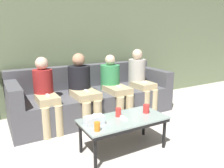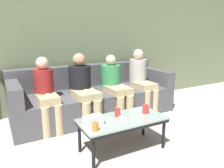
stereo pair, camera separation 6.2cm
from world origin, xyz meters
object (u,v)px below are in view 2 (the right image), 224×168
(cup_near_right, at_px, (95,126))
(tissue_box, at_px, (93,120))
(couch, at_px, (94,98))
(game_remote, at_px, (122,118))
(seated_person_mid_right, at_px, (114,84))
(cup_near_left, at_px, (146,109))
(seated_person_right_end, at_px, (141,78))
(seated_person_mid_left, at_px, (83,86))
(seated_person_left_end, at_px, (46,92))
(coffee_table, at_px, (122,122))
(cup_far_center, at_px, (117,112))

(cup_near_right, relative_size, tissue_box, 0.44)
(couch, height_order, game_remote, couch)
(couch, distance_m, seated_person_mid_right, 0.46)
(cup_near_left, height_order, seated_person_right_end, seated_person_right_end)
(seated_person_mid_right, bearing_deg, seated_person_mid_left, 178.36)
(seated_person_left_end, bearing_deg, couch, 14.74)
(cup_near_right, height_order, game_remote, cup_near_right)
(tissue_box, distance_m, game_remote, 0.39)
(couch, relative_size, seated_person_mid_right, 2.60)
(couch, height_order, coffee_table, couch)
(game_remote, relative_size, seated_person_left_end, 0.14)
(couch, distance_m, tissue_box, 1.42)
(seated_person_left_end, bearing_deg, cup_far_center, -56.58)
(coffee_table, distance_m, cup_near_right, 0.46)
(cup_near_right, bearing_deg, seated_person_mid_right, 53.09)
(coffee_table, relative_size, seated_person_mid_right, 1.00)
(couch, distance_m, seated_person_right_end, 0.94)
(couch, xyz_separation_m, seated_person_mid_left, (-0.29, -0.22, 0.30))
(seated_person_mid_left, bearing_deg, coffee_table, -85.04)
(couch, height_order, cup_far_center, couch)
(seated_person_left_end, bearing_deg, seated_person_right_end, 0.51)
(cup_far_center, xyz_separation_m, seated_person_right_end, (1.08, 1.00, 0.14))
(couch, relative_size, tissue_box, 12.61)
(cup_near_right, relative_size, game_remote, 0.64)
(tissue_box, bearing_deg, seated_person_mid_right, 50.42)
(game_remote, xyz_separation_m, seated_person_right_end, (1.06, 1.09, 0.18))
(seated_person_mid_right, xyz_separation_m, seated_person_right_end, (0.58, 0.03, 0.03))
(seated_person_mid_left, xyz_separation_m, seated_person_right_end, (1.16, 0.01, 0.00))
(coffee_table, height_order, tissue_box, tissue_box)
(coffee_table, bearing_deg, seated_person_mid_left, 94.96)
(cup_far_center, xyz_separation_m, tissue_box, (-0.36, -0.07, -0.00))
(seated_person_mid_left, relative_size, seated_person_mid_right, 1.05)
(cup_far_center, height_order, seated_person_mid_left, seated_person_mid_left)
(cup_far_center, xyz_separation_m, seated_person_mid_left, (-0.07, 0.99, 0.14))
(tissue_box, bearing_deg, cup_near_left, -0.01)
(couch, bearing_deg, seated_person_right_end, -13.78)
(cup_near_left, relative_size, tissue_box, 0.51)
(game_remote, bearing_deg, seated_person_mid_left, 94.96)
(seated_person_left_end, xyz_separation_m, seated_person_mid_right, (1.16, -0.01, -0.00))
(cup_near_left, height_order, seated_person_mid_right, seated_person_mid_right)
(cup_near_right, bearing_deg, cup_near_left, 11.71)
(seated_person_left_end, bearing_deg, cup_near_left, -45.75)
(cup_far_center, bearing_deg, game_remote, -77.29)
(cup_near_left, height_order, game_remote, cup_near_left)
(couch, bearing_deg, game_remote, -98.51)
(cup_near_right, bearing_deg, seated_person_left_end, 101.35)
(tissue_box, height_order, seated_person_left_end, seated_person_left_end)
(cup_near_left, relative_size, cup_far_center, 1.02)
(seated_person_mid_left, bearing_deg, cup_near_left, -66.90)
(cup_far_center, bearing_deg, cup_near_left, -10.72)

